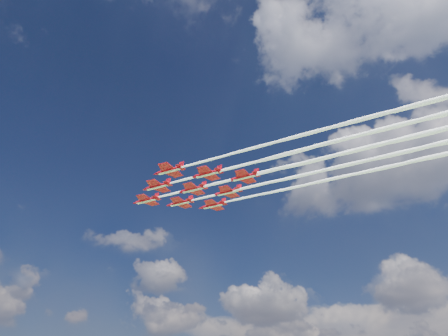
# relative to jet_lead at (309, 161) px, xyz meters

# --- Properties ---
(jet_lead) EXTENTS (130.23, 24.92, 2.90)m
(jet_lead) POSITION_rel_jet_lead_xyz_m (0.00, 0.00, 0.00)
(jet_lead) COLOR #B90A19
(jet_row2_port) EXTENTS (130.23, 24.92, 2.90)m
(jet_row2_port) POSITION_rel_jet_lead_xyz_m (10.90, -5.91, 0.00)
(jet_row2_port) COLOR #B90A19
(jet_row2_starb) EXTENTS (130.23, 24.92, 2.90)m
(jet_row2_starb) POSITION_rel_jet_lead_xyz_m (8.63, 8.90, 0.00)
(jet_row2_starb) COLOR #B90A19
(jet_row3_port) EXTENTS (130.23, 24.92, 2.90)m
(jet_row3_port) POSITION_rel_jet_lead_xyz_m (21.79, -11.83, 0.00)
(jet_row3_port) COLOR #B90A19
(jet_row3_centre) EXTENTS (130.23, 24.92, 2.90)m
(jet_row3_centre) POSITION_rel_jet_lead_xyz_m (19.53, 2.99, 0.00)
(jet_row3_centre) COLOR #B90A19
(jet_row3_starb) EXTENTS (130.23, 24.92, 2.90)m
(jet_row3_starb) POSITION_rel_jet_lead_xyz_m (17.27, 17.80, 0.00)
(jet_row3_starb) COLOR #B90A19
(jet_row4_port) EXTENTS (130.23, 24.92, 2.90)m
(jet_row4_port) POSITION_rel_jet_lead_xyz_m (30.43, -2.93, 0.00)
(jet_row4_port) COLOR #B90A19
(jet_row4_starb) EXTENTS (130.23, 24.92, 2.90)m
(jet_row4_starb) POSITION_rel_jet_lead_xyz_m (28.16, 11.88, 0.00)
(jet_row4_starb) COLOR #B90A19
(jet_tail) EXTENTS (130.23, 24.92, 2.90)m
(jet_tail) POSITION_rel_jet_lead_xyz_m (39.06, 5.97, 0.00)
(jet_tail) COLOR #B90A19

